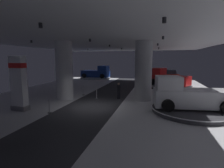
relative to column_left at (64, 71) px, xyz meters
The scene contains 17 objects.
ground 4.90m from the column_left, 30.81° to the right, with size 24.00×44.00×0.06m.
ceiling_with_spotlights 4.92m from the column_left, 30.81° to the right, with size 24.00×44.00×0.39m.
column_left is the anchor object (origin of this frame).
column_right 7.48m from the column_left, ahead, with size 1.57×1.57×5.50m.
brand_sign_pylon 4.58m from the column_left, 108.25° to the right, with size 1.30×0.71×4.04m.
display_platform_far_right 14.52m from the column_left, 43.84° to the left, with size 6.10×6.10×0.29m.
pickup_truck_far_right 14.27m from the column_left, 45.08° to the left, with size 5.66×4.49×2.30m.
display_platform_near_right 11.52m from the column_left, ahead, with size 5.68×5.68×0.32m.
pickup_truck_near_right 11.03m from the column_left, ahead, with size 5.50×3.11×2.30m.
display_platform_deep_right 19.78m from the column_left, 56.60° to the left, with size 5.20×5.20×0.36m.
display_car_deep_right 19.66m from the column_left, 56.53° to the left, with size 3.04×4.52×1.71m.
display_platform_deep_left 17.60m from the column_left, 99.51° to the left, with size 5.92×5.92×0.31m.
pickup_truck_deep_left 17.40m from the column_left, 98.48° to the left, with size 5.45×3.00×2.30m.
visitor_walking_near 5.52m from the column_left, 13.47° to the left, with size 0.32×0.32×1.59m.
stanchion_a 3.33m from the column_left, 64.95° to the left, with size 0.28×0.28×1.01m.
stanchion_b 3.87m from the column_left, 14.47° to the left, with size 0.28×0.28×1.01m.
stanchion_c 5.21m from the column_left, 75.17° to the right, with size 0.28×0.28×1.01m.
Camera 1 is at (5.02, -13.25, 3.83)m, focal length 28.38 mm.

